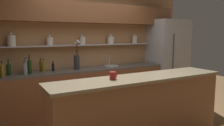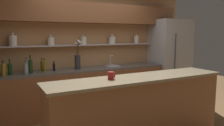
{
  "view_description": "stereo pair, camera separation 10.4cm",
  "coord_description": "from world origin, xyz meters",
  "px_view_note": "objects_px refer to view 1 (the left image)",
  "views": [
    {
      "loc": [
        -1.94,
        -3.0,
        1.64
      ],
      "look_at": [
        -0.01,
        0.39,
        1.13
      ],
      "focal_mm": 35.0,
      "sensor_mm": 36.0,
      "label": 1
    },
    {
      "loc": [
        -1.84,
        -3.05,
        1.64
      ],
      "look_at": [
        -0.01,
        0.39,
        1.13
      ],
      "focal_mm": 35.0,
      "sensor_mm": 36.0,
      "label": 2
    }
  ],
  "objects_px": {
    "bottle_oil_2": "(41,66)",
    "bottle_oil_7": "(44,67)",
    "bottle_sauce_1": "(53,67)",
    "bottle_spirit_10": "(2,70)",
    "bottle_sauce_0": "(25,69)",
    "bottle_spirit_6": "(26,66)",
    "sink_fixture": "(112,65)",
    "flower_vase": "(77,60)",
    "bottle_oil_5": "(2,69)",
    "coffee_mug": "(113,76)",
    "refrigerator": "(168,59)",
    "bottle_spirit_3": "(25,69)",
    "bottle_wine_9": "(9,69)",
    "bottle_oil_4": "(2,71)",
    "bottle_wine_8": "(30,67)"
  },
  "relations": [
    {
      "from": "refrigerator",
      "to": "bottle_sauce_1",
      "type": "bearing_deg",
      "value": 178.7
    },
    {
      "from": "bottle_sauce_0",
      "to": "bottle_spirit_10",
      "type": "bearing_deg",
      "value": -173.44
    },
    {
      "from": "bottle_oil_5",
      "to": "bottle_oil_4",
      "type": "bearing_deg",
      "value": -91.19
    },
    {
      "from": "bottle_oil_2",
      "to": "coffee_mug",
      "type": "distance_m",
      "value": 1.9
    },
    {
      "from": "bottle_oil_5",
      "to": "coffee_mug",
      "type": "distance_m",
      "value": 2.22
    },
    {
      "from": "bottle_spirit_3",
      "to": "bottle_spirit_6",
      "type": "xyz_separation_m",
      "value": [
        0.05,
        0.24,
        0.02
      ]
    },
    {
      "from": "bottle_spirit_6",
      "to": "bottle_sauce_1",
      "type": "bearing_deg",
      "value": -13.98
    },
    {
      "from": "flower_vase",
      "to": "bottle_oil_2",
      "type": "relative_size",
      "value": 2.4
    },
    {
      "from": "bottle_sauce_1",
      "to": "bottle_spirit_10",
      "type": "distance_m",
      "value": 0.91
    },
    {
      "from": "bottle_oil_7",
      "to": "coffee_mug",
      "type": "distance_m",
      "value": 1.78
    },
    {
      "from": "bottle_sauce_1",
      "to": "bottle_spirit_6",
      "type": "height_order",
      "value": "bottle_spirit_6"
    },
    {
      "from": "sink_fixture",
      "to": "bottle_oil_4",
      "type": "distance_m",
      "value": 2.23
    },
    {
      "from": "refrigerator",
      "to": "bottle_oil_7",
      "type": "height_order",
      "value": "refrigerator"
    },
    {
      "from": "bottle_sauce_0",
      "to": "bottle_oil_7",
      "type": "distance_m",
      "value": 0.34
    },
    {
      "from": "sink_fixture",
      "to": "bottle_oil_2",
      "type": "bearing_deg",
      "value": 174.68
    },
    {
      "from": "flower_vase",
      "to": "bottle_sauce_1",
      "type": "distance_m",
      "value": 0.5
    },
    {
      "from": "bottle_spirit_3",
      "to": "bottle_oil_4",
      "type": "xyz_separation_m",
      "value": [
        -0.37,
        -0.07,
        0.0
      ]
    },
    {
      "from": "bottle_oil_2",
      "to": "bottle_oil_7",
      "type": "xyz_separation_m",
      "value": [
        0.03,
        -0.12,
        -0.0
      ]
    },
    {
      "from": "bottle_sauce_1",
      "to": "bottle_spirit_10",
      "type": "bearing_deg",
      "value": -177.29
    },
    {
      "from": "flower_vase",
      "to": "bottle_wine_9",
      "type": "xyz_separation_m",
      "value": [
        -1.28,
        -0.01,
        -0.1
      ]
    },
    {
      "from": "bottle_sauce_1",
      "to": "bottle_wine_9",
      "type": "bearing_deg",
      "value": -177.6
    },
    {
      "from": "bottle_oil_5",
      "to": "bottle_spirit_10",
      "type": "relative_size",
      "value": 0.89
    },
    {
      "from": "sink_fixture",
      "to": "bottle_sauce_1",
      "type": "height_order",
      "value": "sink_fixture"
    },
    {
      "from": "bottle_spirit_10",
      "to": "bottle_spirit_3",
      "type": "bearing_deg",
      "value": -11.42
    },
    {
      "from": "bottle_oil_2",
      "to": "bottle_wine_9",
      "type": "bearing_deg",
      "value": -165.16
    },
    {
      "from": "bottle_wine_9",
      "to": "sink_fixture",
      "type": "bearing_deg",
      "value": 0.38
    },
    {
      "from": "bottle_sauce_0",
      "to": "bottle_spirit_10",
      "type": "xyz_separation_m",
      "value": [
        -0.39,
        -0.04,
        0.02
      ]
    },
    {
      "from": "bottle_sauce_1",
      "to": "bottle_oil_5",
      "type": "height_order",
      "value": "bottle_oil_5"
    },
    {
      "from": "bottle_sauce_1",
      "to": "bottle_spirit_10",
      "type": "xyz_separation_m",
      "value": [
        -0.91,
        -0.04,
        0.02
      ]
    },
    {
      "from": "bottle_sauce_0",
      "to": "bottle_sauce_1",
      "type": "height_order",
      "value": "bottle_sauce_0"
    },
    {
      "from": "bottle_spirit_6",
      "to": "bottle_oil_7",
      "type": "relative_size",
      "value": 1.11
    },
    {
      "from": "refrigerator",
      "to": "bottle_spirit_6",
      "type": "height_order",
      "value": "refrigerator"
    },
    {
      "from": "bottle_sauce_0",
      "to": "coffee_mug",
      "type": "bearing_deg",
      "value": -61.6
    },
    {
      "from": "refrigerator",
      "to": "bottle_spirit_10",
      "type": "distance_m",
      "value": 3.88
    },
    {
      "from": "bottle_sauce_1",
      "to": "bottle_wine_9",
      "type": "xyz_separation_m",
      "value": [
        -0.8,
        -0.03,
        0.02
      ]
    },
    {
      "from": "flower_vase",
      "to": "bottle_spirit_3",
      "type": "relative_size",
      "value": 2.52
    },
    {
      "from": "bottle_sauce_1",
      "to": "flower_vase",
      "type": "bearing_deg",
      "value": -3.23
    },
    {
      "from": "bottle_sauce_0",
      "to": "bottle_wine_8",
      "type": "xyz_separation_m",
      "value": [
        0.07,
        -0.08,
        0.05
      ]
    },
    {
      "from": "bottle_sauce_1",
      "to": "bottle_spirit_10",
      "type": "height_order",
      "value": "bottle_spirit_10"
    },
    {
      "from": "sink_fixture",
      "to": "bottle_oil_5",
      "type": "height_order",
      "value": "sink_fixture"
    },
    {
      "from": "bottle_sauce_0",
      "to": "bottle_spirit_6",
      "type": "xyz_separation_m",
      "value": [
        0.03,
        0.12,
        0.03
      ]
    },
    {
      "from": "sink_fixture",
      "to": "bottle_sauce_0",
      "type": "relative_size",
      "value": 1.71
    },
    {
      "from": "flower_vase",
      "to": "bottle_oil_7",
      "type": "bearing_deg",
      "value": 177.35
    },
    {
      "from": "flower_vase",
      "to": "bottle_wine_9",
      "type": "bearing_deg",
      "value": -179.73
    },
    {
      "from": "refrigerator",
      "to": "bottle_oil_2",
      "type": "height_order",
      "value": "refrigerator"
    },
    {
      "from": "bottle_oil_7",
      "to": "bottle_wine_9",
      "type": "height_order",
      "value": "bottle_wine_9"
    },
    {
      "from": "bottle_oil_2",
      "to": "bottle_oil_5",
      "type": "bearing_deg",
      "value": -179.94
    },
    {
      "from": "flower_vase",
      "to": "coffee_mug",
      "type": "bearing_deg",
      "value": -93.17
    },
    {
      "from": "bottle_oil_4",
      "to": "bottle_wine_9",
      "type": "relative_size",
      "value": 0.88
    },
    {
      "from": "flower_vase",
      "to": "bottle_sauce_0",
      "type": "relative_size",
      "value": 3.19
    }
  ]
}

